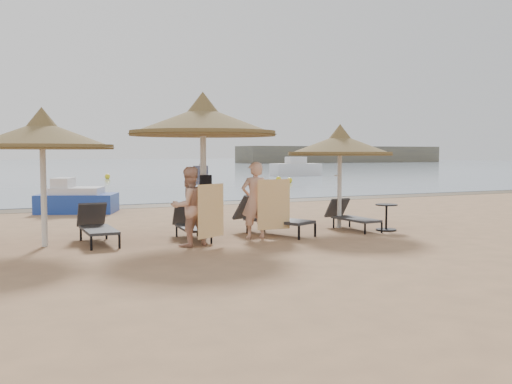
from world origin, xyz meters
The scene contains 21 objects.
ground centered at (0.00, 0.00, 0.00)m, with size 160.00×160.00×0.00m, color #A0744F.
sea centered at (0.00, 80.00, 0.01)m, with size 200.00×140.00×0.03m, color gray.
wet_sand_strip centered at (0.00, 9.40, 0.00)m, with size 200.00×1.60×0.01m, color #4D3E28.
palapa_left centered at (-3.29, 1.58, 2.25)m, with size 2.85×2.85×2.83m.
palapa_center centered at (0.05, 1.35, 2.59)m, with size 3.28×3.28×3.25m.
palapa_right centered at (3.76, 1.55, 2.09)m, with size 2.65×2.65×2.63m.
lounger_far_left centered at (-2.24, 1.67, 0.37)m, with size 0.63×1.83×0.81m.
lounger_near_left centered at (-0.25, 1.39, 0.32)m, with size 0.67×1.65×0.72m.
lounger_near_right centered at (1.67, 1.31, 0.41)m, with size 1.43×2.12×0.91m.
lounger_far_right centered at (3.84, 1.18, 0.33)m, with size 0.64×1.69×0.74m.
side_table centered at (4.52, 0.63, 0.30)m, with size 0.54×0.54×0.65m.
person_left centered at (-0.60, 0.40, 0.94)m, with size 0.87×0.56×1.89m, color #D9A185.
person_right centered at (1.05, 0.79, 0.99)m, with size 0.91×0.59×1.98m, color #D9A185.
towel_left centered at (-0.25, 0.05, 0.74)m, with size 0.69×0.38×1.08m.
towel_right centered at (1.40, 0.54, 0.77)m, with size 0.79×0.02×1.11m.
bag_patterned centered at (0.05, 1.53, 1.40)m, with size 0.35×0.20×0.43m.
bag_dark centered at (0.05, 1.19, 1.23)m, with size 0.26×0.09×0.37m.
pedal_boat centered at (-1.85, 8.14, 0.41)m, with size 2.73×2.19×1.11m.
buoy_mid centered at (3.05, 30.50, 0.19)m, with size 0.38×0.38×0.38m, color yellow.
buoy_right centered at (12.65, 22.53, 0.17)m, with size 0.34×0.34×0.34m, color yellow.
buoy_extra centered at (12.43, 20.57, 0.17)m, with size 0.35×0.35×0.35m, color yellow.
Camera 1 is at (-4.16, -10.66, 1.92)m, focal length 40.00 mm.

